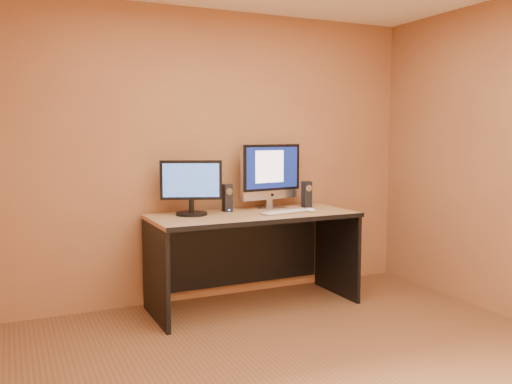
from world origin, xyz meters
TOP-DOWN VIEW (x-y plane):
  - walls at (0.00, 0.00)m, footprint 4.00×4.00m
  - desk at (0.23, 1.57)m, footprint 1.78×0.80m
  - imac at (0.53, 1.80)m, footprint 0.66×0.32m
  - second_monitor at (-0.28, 1.72)m, footprint 0.59×0.44m
  - speaker_left at (0.07, 1.79)m, footprint 0.08×0.08m
  - speaker_right at (0.85, 1.74)m, footprint 0.08×0.08m
  - keyboard at (0.49, 1.48)m, footprint 0.49×0.21m
  - mouse at (0.72, 1.45)m, footprint 0.08×0.12m
  - cable_a at (0.52, 1.86)m, footprint 0.08×0.24m
  - cable_b at (0.45, 1.90)m, footprint 0.11×0.17m

SIDE VIEW (x-z plane):
  - desk at x=0.23m, z-range 0.00..0.82m
  - cable_a at x=0.52m, z-range 0.82..0.83m
  - cable_b at x=0.45m, z-range 0.82..0.83m
  - keyboard at x=0.49m, z-range 0.82..0.84m
  - mouse at x=0.72m, z-range 0.82..0.86m
  - speaker_left at x=0.07m, z-range 0.82..1.06m
  - speaker_right at x=0.85m, z-range 0.82..1.06m
  - second_monitor at x=-0.28m, z-range 0.82..1.28m
  - imac at x=0.53m, z-range 0.82..1.42m
  - walls at x=0.00m, z-range 0.00..2.60m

